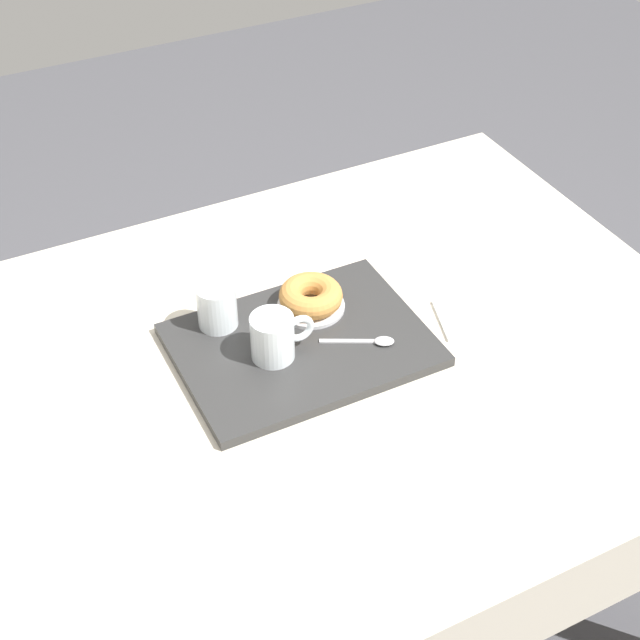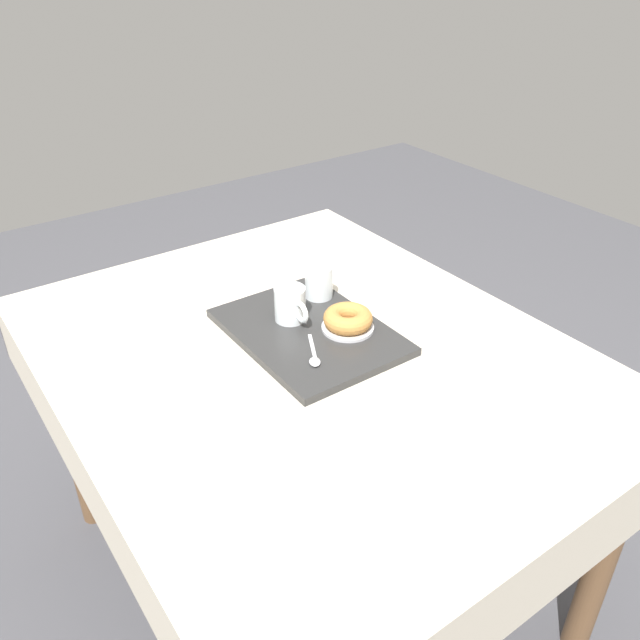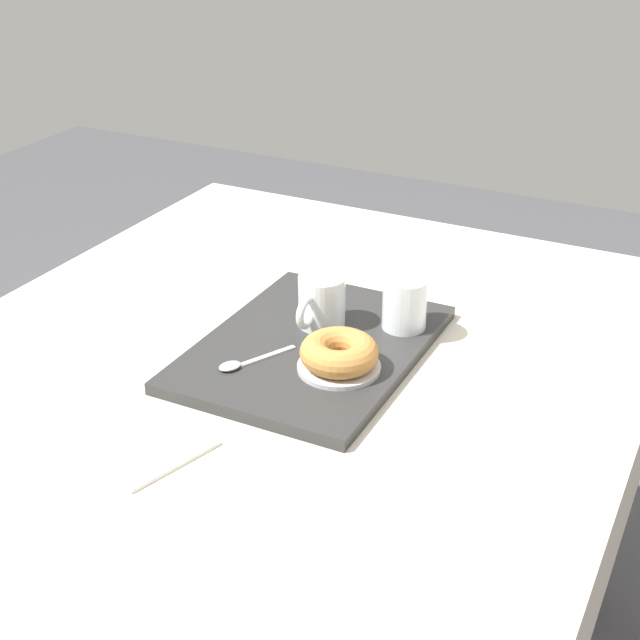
% 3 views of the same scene
% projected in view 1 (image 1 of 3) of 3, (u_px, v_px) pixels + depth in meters
% --- Properties ---
extents(ground_plane, '(6.00, 6.00, 0.00)m').
position_uv_depth(ground_plane, '(335.00, 603.00, 2.06)').
color(ground_plane, '#47474C').
extents(dining_table, '(1.30, 1.04, 0.76)m').
position_uv_depth(dining_table, '(339.00, 394.00, 1.63)').
color(dining_table, beige).
rests_on(dining_table, ground).
extents(serving_tray, '(0.42, 0.31, 0.02)m').
position_uv_depth(serving_tray, '(301.00, 345.00, 1.57)').
color(serving_tray, '#2D2D2D').
rests_on(serving_tray, dining_table).
extents(tea_mug_left, '(0.11, 0.07, 0.08)m').
position_uv_depth(tea_mug_left, '(274.00, 338.00, 1.51)').
color(tea_mug_left, white).
rests_on(tea_mug_left, serving_tray).
extents(water_glass_near, '(0.07, 0.07, 0.08)m').
position_uv_depth(water_glass_near, '(217.00, 307.00, 1.57)').
color(water_glass_near, white).
rests_on(water_glass_near, serving_tray).
extents(donut_plate_left, '(0.12, 0.12, 0.01)m').
position_uv_depth(donut_plate_left, '(312.00, 306.00, 1.63)').
color(donut_plate_left, silver).
rests_on(donut_plate_left, serving_tray).
extents(sugar_donut_left, '(0.11, 0.11, 0.04)m').
position_uv_depth(sugar_donut_left, '(312.00, 295.00, 1.61)').
color(sugar_donut_left, '#BC7F3D').
rests_on(sugar_donut_left, donut_plate_left).
extents(teaspoon_near, '(0.12, 0.07, 0.01)m').
position_uv_depth(teaspoon_near, '(376.00, 341.00, 1.55)').
color(teaspoon_near, silver).
rests_on(teaspoon_near, serving_tray).
extents(paper_napkin, '(0.16, 0.14, 0.01)m').
position_uv_depth(paper_napkin, '(478.00, 317.00, 1.63)').
color(paper_napkin, white).
rests_on(paper_napkin, dining_table).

